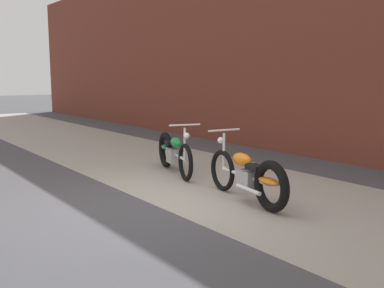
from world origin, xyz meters
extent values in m
plane|color=#47474C|center=(0.00, 0.00, 0.00)|extent=(80.00, 80.00, 0.00)
cube|color=#9E998E|center=(0.00, 1.75, 0.00)|extent=(36.00, 3.50, 0.01)
cube|color=brown|center=(0.00, 5.20, 2.75)|extent=(36.00, 0.50, 5.51)
torus|color=black|center=(-0.90, 1.27, 0.34)|extent=(0.67, 0.28, 0.68)
torus|color=black|center=(-2.14, 1.67, 0.36)|extent=(0.73, 0.35, 0.73)
cylinder|color=silver|center=(-1.52, 1.47, 0.38)|extent=(1.19, 0.43, 0.06)
cube|color=#99999E|center=(-1.59, 1.49, 0.34)|extent=(0.37, 0.31, 0.28)
ellipsoid|color=#197A38|center=(-1.44, 1.45, 0.62)|extent=(0.48, 0.32, 0.20)
ellipsoid|color=#197A38|center=(-2.09, 1.65, 0.42)|extent=(0.47, 0.31, 0.10)
cube|color=black|center=(-1.78, 1.56, 0.56)|extent=(0.33, 0.28, 0.08)
cylinder|color=silver|center=(-0.94, 1.28, 0.65)|extent=(0.06, 0.06, 0.62)
cylinder|color=silver|center=(-0.94, 1.28, 1.01)|extent=(0.21, 0.56, 0.03)
sphere|color=white|center=(-0.84, 1.25, 0.83)|extent=(0.11, 0.11, 0.11)
cylinder|color=silver|center=(-1.78, 1.71, 0.26)|extent=(0.54, 0.23, 0.06)
torus|color=black|center=(0.03, 1.34, 0.34)|extent=(0.68, 0.20, 0.68)
torus|color=black|center=(1.31, 1.12, 0.36)|extent=(0.74, 0.25, 0.73)
cylinder|color=silver|center=(0.67, 1.23, 0.38)|extent=(1.23, 0.27, 0.06)
cube|color=#99999E|center=(0.75, 1.22, 0.34)|extent=(0.35, 0.27, 0.28)
ellipsoid|color=orange|center=(0.59, 1.24, 0.62)|extent=(0.47, 0.26, 0.20)
ellipsoid|color=orange|center=(1.26, 1.13, 0.42)|extent=(0.46, 0.25, 0.10)
cube|color=black|center=(0.94, 1.18, 0.56)|extent=(0.31, 0.25, 0.08)
cylinder|color=silver|center=(0.07, 1.34, 0.65)|extent=(0.05, 0.05, 0.62)
cylinder|color=silver|center=(0.07, 1.34, 1.01)|extent=(0.13, 0.58, 0.03)
sphere|color=white|center=(-0.03, 1.35, 0.83)|extent=(0.11, 0.11, 0.11)
cylinder|color=silver|center=(0.96, 1.03, 0.26)|extent=(0.55, 0.15, 0.06)
camera|label=1|loc=(5.38, -3.33, 1.87)|focal=41.30mm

